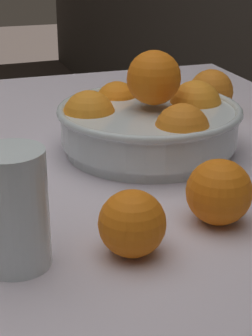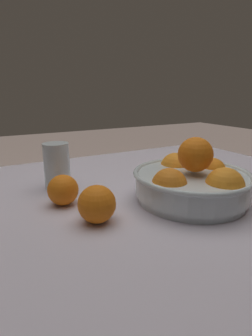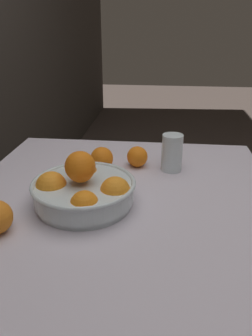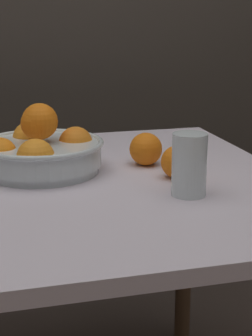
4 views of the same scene
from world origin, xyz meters
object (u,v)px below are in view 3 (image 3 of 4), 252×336
at_px(fruit_bowl, 83,189).
at_px(juice_glass, 172,154).
at_px(orange_loose_near_bowl, 137,157).
at_px(orange_loose_front, 102,158).

distance_m(fruit_bowl, juice_glass, 0.36).
height_order(fruit_bowl, orange_loose_near_bowl, fruit_bowl).
relative_size(fruit_bowl, orange_loose_front, 3.64).
xyz_separation_m(fruit_bowl, juice_glass, (0.27, -0.24, 0.01)).
height_order(juice_glass, orange_loose_near_bowl, juice_glass).
height_order(fruit_bowl, orange_loose_front, fruit_bowl).
xyz_separation_m(orange_loose_near_bowl, orange_loose_front, (-0.04, 0.12, 0.00)).
bearing_deg(juice_glass, orange_loose_near_bowl, 81.08).
distance_m(orange_loose_near_bowl, orange_loose_front, 0.12).
bearing_deg(orange_loose_front, orange_loose_near_bowl, -73.33).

